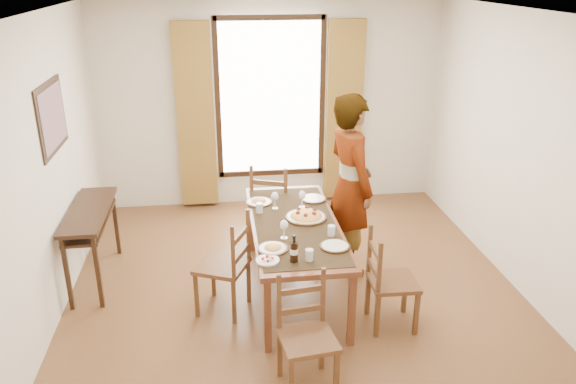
{
  "coord_description": "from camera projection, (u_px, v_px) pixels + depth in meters",
  "views": [
    {
      "loc": [
        -0.7,
        -4.76,
        3.07
      ],
      "look_at": [
        -0.05,
        0.3,
        1.0
      ],
      "focal_mm": 35.0,
      "sensor_mm": 36.0,
      "label": 1
    }
  ],
  "objects": [
    {
      "name": "ground",
      "position": [
        297.0,
        296.0,
        5.61
      ],
      "size": [
        5.0,
        5.0,
        0.0
      ],
      "primitive_type": "plane",
      "color": "#462615",
      "rests_on": "ground"
    },
    {
      "name": "room_shell",
      "position": [
        295.0,
        144.0,
        5.15
      ],
      "size": [
        4.6,
        5.1,
        2.74
      ],
      "color": "beige",
      "rests_on": "ground"
    },
    {
      "name": "console_table",
      "position": [
        90.0,
        220.0,
        5.66
      ],
      "size": [
        0.38,
        1.2,
        0.8
      ],
      "color": "#342011",
      "rests_on": "ground"
    },
    {
      "name": "dining_table",
      "position": [
        295.0,
        229.0,
        5.44
      ],
      "size": [
        0.84,
        1.97,
        0.76
      ],
      "color": "brown",
      "rests_on": "ground"
    },
    {
      "name": "chair_west",
      "position": [
        226.0,
        267.0,
        5.22
      ],
      "size": [
        0.58,
        0.58,
        0.99
      ],
      "rotation": [
        0.0,
        0.0,
        -2.0
      ],
      "color": "brown",
      "rests_on": "ground"
    },
    {
      "name": "chair_north",
      "position": [
        273.0,
        208.0,
        6.46
      ],
      "size": [
        0.59,
        0.59,
        1.03
      ],
      "rotation": [
        0.0,
        0.0,
        2.77
      ],
      "color": "brown",
      "rests_on": "ground"
    },
    {
      "name": "chair_south",
      "position": [
        306.0,
        338.0,
        4.27
      ],
      "size": [
        0.46,
        0.46,
        0.93
      ],
      "rotation": [
        0.0,
        0.0,
        0.13
      ],
      "color": "brown",
      "rests_on": "ground"
    },
    {
      "name": "chair_east",
      "position": [
        389.0,
        283.0,
        5.01
      ],
      "size": [
        0.42,
        0.42,
        0.93
      ],
      "rotation": [
        0.0,
        0.0,
        1.54
      ],
      "color": "brown",
      "rests_on": "ground"
    },
    {
      "name": "man",
      "position": [
        350.0,
        185.0,
        5.78
      ],
      "size": [
        0.93,
        0.8,
        1.92
      ],
      "primitive_type": "imported",
      "rotation": [
        0.0,
        0.0,
        1.83
      ],
      "color": "gray",
      "rests_on": "ground"
    },
    {
      "name": "plate_sw",
      "position": [
        273.0,
        247.0,
        4.9
      ],
      "size": [
        0.27,
        0.27,
        0.05
      ],
      "primitive_type": null,
      "color": "silver",
      "rests_on": "dining_table"
    },
    {
      "name": "plate_se",
      "position": [
        335.0,
        244.0,
        4.94
      ],
      "size": [
        0.27,
        0.27,
        0.05
      ],
      "primitive_type": null,
      "color": "silver",
      "rests_on": "dining_table"
    },
    {
      "name": "plate_nw",
      "position": [
        259.0,
        201.0,
        5.87
      ],
      "size": [
        0.27,
        0.27,
        0.05
      ],
      "primitive_type": null,
      "color": "silver",
      "rests_on": "dining_table"
    },
    {
      "name": "plate_ne",
      "position": [
        314.0,
        197.0,
        5.95
      ],
      "size": [
        0.27,
        0.27,
        0.05
      ],
      "primitive_type": null,
      "color": "silver",
      "rests_on": "dining_table"
    },
    {
      "name": "pasta_platter",
      "position": [
        306.0,
        214.0,
        5.5
      ],
      "size": [
        0.4,
        0.4,
        0.1
      ],
      "primitive_type": null,
      "color": "#C15B18",
      "rests_on": "dining_table"
    },
    {
      "name": "caprese_plate",
      "position": [
        268.0,
        259.0,
        4.71
      ],
      "size": [
        0.2,
        0.2,
        0.04
      ],
      "primitive_type": null,
      "color": "silver",
      "rests_on": "dining_table"
    },
    {
      "name": "wine_glass_a",
      "position": [
        284.0,
        229.0,
        5.08
      ],
      "size": [
        0.08,
        0.08,
        0.18
      ],
      "primitive_type": null,
      "color": "white",
      "rests_on": "dining_table"
    },
    {
      "name": "wine_glass_b",
      "position": [
        302.0,
        199.0,
        5.74
      ],
      "size": [
        0.08,
        0.08,
        0.18
      ],
      "primitive_type": null,
      "color": "white",
      "rests_on": "dining_table"
    },
    {
      "name": "wine_glass_c",
      "position": [
        275.0,
        200.0,
        5.71
      ],
      "size": [
        0.08,
        0.08,
        0.18
      ],
      "primitive_type": null,
      "color": "white",
      "rests_on": "dining_table"
    },
    {
      "name": "tumbler_a",
      "position": [
        331.0,
        231.0,
        5.15
      ],
      "size": [
        0.07,
        0.07,
        0.1
      ],
      "primitive_type": "cylinder",
      "color": "silver",
      "rests_on": "dining_table"
    },
    {
      "name": "tumbler_b",
      "position": [
        259.0,
        208.0,
        5.63
      ],
      "size": [
        0.07,
        0.07,
        0.1
      ],
      "primitive_type": "cylinder",
      "color": "silver",
      "rests_on": "dining_table"
    },
    {
      "name": "tumbler_c",
      "position": [
        309.0,
        255.0,
        4.72
      ],
      "size": [
        0.07,
        0.07,
        0.1
      ],
      "primitive_type": "cylinder",
      "color": "silver",
      "rests_on": "dining_table"
    },
    {
      "name": "wine_bottle",
      "position": [
        294.0,
        249.0,
        4.67
      ],
      "size": [
        0.07,
        0.07,
        0.25
      ],
      "primitive_type": null,
      "color": "black",
      "rests_on": "dining_table"
    }
  ]
}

